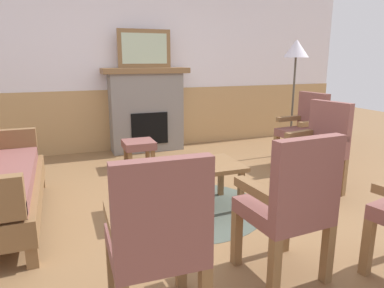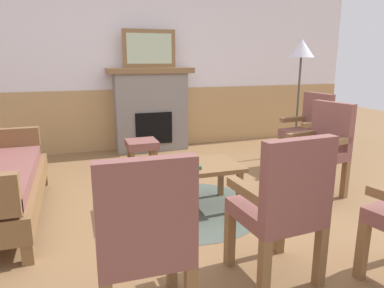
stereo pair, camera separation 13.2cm
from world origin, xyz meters
TOP-DOWN VIEW (x-y plane):
  - ground_plane at (0.00, 0.00)m, footprint 14.00×14.00m
  - wall_back at (0.00, 2.60)m, footprint 7.20×0.14m
  - fireplace at (0.00, 2.35)m, footprint 1.30×0.44m
  - framed_picture at (0.00, 2.35)m, footprint 0.80×0.04m
  - coffee_table at (-0.15, -0.01)m, footprint 0.96×0.56m
  - round_rug at (-0.15, -0.01)m, footprint 1.41×1.41m
  - book_on_table at (-0.16, -0.10)m, footprint 0.18×0.17m
  - footstool at (-0.32, 1.50)m, footprint 0.40×0.40m
  - armchair_near_fireplace at (1.29, -0.08)m, footprint 0.57×0.57m
  - armchair_by_window_left at (1.77, 0.79)m, footprint 0.53×0.53m
  - armchair_front_left at (-0.85, -1.39)m, footprint 0.49×0.49m
  - armchair_corner_left at (0.05, -1.27)m, footprint 0.51×0.51m
  - floor_lamp_by_chairs at (1.96, 1.34)m, footprint 0.36×0.36m

SIDE VIEW (x-z plane):
  - ground_plane at x=0.00m, z-range 0.00..0.00m
  - round_rug at x=-0.15m, z-range 0.00..0.01m
  - footstool at x=-0.32m, z-range 0.10..0.46m
  - coffee_table at x=-0.15m, z-range 0.17..0.61m
  - book_on_table at x=-0.16m, z-range 0.44..0.47m
  - armchair_near_fireplace at x=1.29m, z-range 0.05..1.03m
  - armchair_by_window_left at x=1.77m, z-range 0.05..1.03m
  - armchair_front_left at x=-0.85m, z-range 0.05..1.03m
  - armchair_corner_left at x=0.05m, z-range 0.05..1.03m
  - fireplace at x=0.00m, z-range 0.01..1.29m
  - wall_back at x=0.00m, z-range -0.04..2.66m
  - floor_lamp_by_chairs at x=1.96m, z-range 0.61..2.29m
  - framed_picture at x=0.00m, z-range 1.28..1.84m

